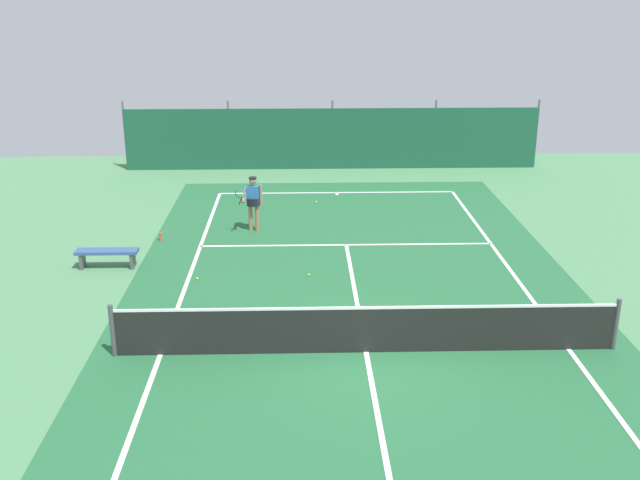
# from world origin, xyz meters

# --- Properties ---
(ground_plane) EXTENTS (36.00, 36.00, 0.00)m
(ground_plane) POSITION_xyz_m (0.00, 0.00, 0.00)
(ground_plane) COLOR #4C8456
(court_surface) EXTENTS (11.02, 26.60, 0.01)m
(court_surface) POSITION_xyz_m (0.00, 0.00, 0.00)
(court_surface) COLOR #236038
(court_surface) RESTS_ON ground
(tennis_net) EXTENTS (10.12, 0.10, 1.10)m
(tennis_net) POSITION_xyz_m (0.00, 0.00, 0.51)
(tennis_net) COLOR black
(tennis_net) RESTS_ON ground
(back_fence) EXTENTS (16.30, 0.98, 2.70)m
(back_fence) POSITION_xyz_m (-0.00, 16.00, 0.67)
(back_fence) COLOR #195138
(back_fence) RESTS_ON ground
(tennis_player) EXTENTS (0.79, 0.70, 1.64)m
(tennis_player) POSITION_xyz_m (-2.69, 7.79, 0.96)
(tennis_player) COLOR #9E7051
(tennis_player) RESTS_ON ground
(tennis_ball_near_player) EXTENTS (0.07, 0.07, 0.07)m
(tennis_ball_near_player) POSITION_xyz_m (-0.75, 10.66, 0.03)
(tennis_ball_near_player) COLOR #CCDB33
(tennis_ball_near_player) RESTS_ON ground
(tennis_ball_midcourt) EXTENTS (0.07, 0.07, 0.07)m
(tennis_ball_midcourt) POSITION_xyz_m (-1.09, 4.11, 0.03)
(tennis_ball_midcourt) COLOR #CCDB33
(tennis_ball_midcourt) RESTS_ON ground
(tennis_ball_by_sideline) EXTENTS (0.07, 0.07, 0.07)m
(tennis_ball_by_sideline) POSITION_xyz_m (-3.88, 3.93, 0.03)
(tennis_ball_by_sideline) COLOR #CCDB33
(tennis_ball_by_sideline) RESTS_ON ground
(parked_car) EXTENTS (2.17, 4.28, 1.68)m
(parked_car) POSITION_xyz_m (-3.20, 18.95, 0.84)
(parked_car) COLOR silver
(parked_car) RESTS_ON ground
(courtside_bench) EXTENTS (1.60, 0.40, 0.49)m
(courtside_bench) POSITION_xyz_m (-6.31, 4.84, 0.37)
(courtside_bench) COLOR #335184
(courtside_bench) RESTS_ON ground
(water_bottle) EXTENTS (0.08, 0.08, 0.24)m
(water_bottle) POSITION_xyz_m (-5.32, 6.95, 0.12)
(water_bottle) COLOR #D84C38
(water_bottle) RESTS_ON ground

